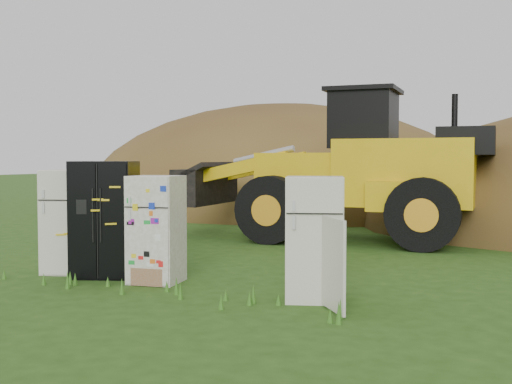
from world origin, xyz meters
TOP-DOWN VIEW (x-y plane):
  - ground at (0.00, 0.00)m, footprint 120.00×120.00m
  - fridge_leftmost at (-2.41, 0.03)m, footprint 1.05×1.03m
  - fridge_black_side at (-1.59, 0.04)m, footprint 1.29×1.18m
  - fridge_sticker at (-0.47, 0.00)m, footprint 0.92×0.87m
  - fridge_open_door at (2.36, -0.02)m, footprint 1.03×1.00m
  - wheel_loader at (-0.05, 6.59)m, footprint 8.09×4.04m
  - dirt_mound_left at (-5.38, 14.81)m, footprint 17.16×12.87m
  - dirt_mound_back at (1.09, 17.41)m, footprint 16.04×10.70m

SIDE VIEW (x-z plane):
  - ground at x=0.00m, z-range 0.00..0.00m
  - dirt_mound_left at x=-5.38m, z-range -4.24..4.24m
  - dirt_mound_back at x=1.09m, z-range -2.52..2.52m
  - fridge_sticker at x=-0.47m, z-range 0.00..1.77m
  - fridge_open_door at x=2.36m, z-range 0.00..1.79m
  - fridge_leftmost at x=-2.41m, z-range 0.00..1.85m
  - fridge_black_side at x=-1.59m, z-range 0.00..2.00m
  - wheel_loader at x=-0.05m, z-range 0.00..3.76m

